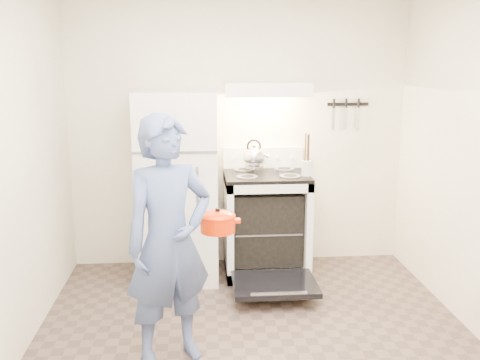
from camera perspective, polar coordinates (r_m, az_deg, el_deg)
name	(u,v)px	position (r m, az deg, el deg)	size (l,w,h in m)	color
floor	(259,355)	(3.83, 2.04, -18.17)	(3.60, 3.60, 0.00)	brown
back_wall	(239,136)	(5.13, -0.16, 4.69)	(3.20, 0.02, 2.50)	white
refrigerator	(177,186)	(4.85, -6.69, -0.68)	(0.70, 0.70, 1.70)	white
stove_body	(266,225)	(5.01, 2.77, -4.80)	(0.76, 0.65, 0.92)	white
cooktop	(266,175)	(4.89, 2.83, 0.53)	(0.76, 0.65, 0.03)	black
backsplash	(263,157)	(5.14, 2.44, 2.44)	(0.76, 0.07, 0.20)	white
oven_door	(274,284)	(4.57, 3.69, -11.03)	(0.70, 0.54, 0.04)	black
oven_rack	(266,227)	(5.01, 2.77, -5.01)	(0.60, 0.52, 0.01)	gray
range_hood	(266,89)	(4.86, 2.82, 9.68)	(0.76, 0.50, 0.12)	white
knife_strip	(348,104)	(5.27, 11.43, 7.93)	(0.40, 0.02, 0.03)	black
pizza_stone	(267,224)	(5.05, 2.89, -4.73)	(0.36, 0.36, 0.02)	olive
tea_kettle	(254,156)	(4.94, 1.48, 2.62)	(0.24, 0.20, 0.30)	#B9BABF
utensil_jar	(307,168)	(4.67, 7.14, 1.26)	(0.09, 0.09, 0.13)	silver
person	(169,242)	(3.47, -7.59, -6.59)	(0.60, 0.39, 1.64)	#3E517D
dutch_oven	(218,224)	(3.75, -2.38, -4.68)	(0.32, 0.25, 0.21)	red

